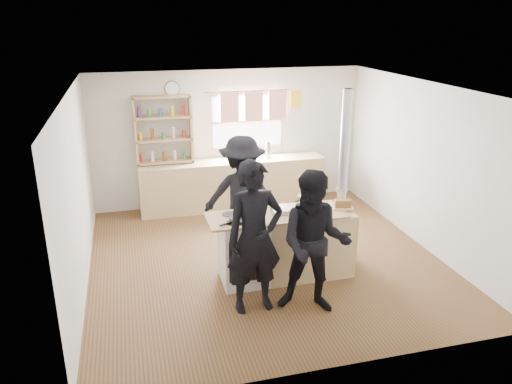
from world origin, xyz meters
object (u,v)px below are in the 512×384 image
Objects in this scene: person_far at (242,196)px; stockpot_stove at (255,206)px; cooking_island at (286,245)px; person_near_right at (315,243)px; stockpot_counter at (307,202)px; bread_board at (342,205)px; flue_heater at (340,219)px; thermos at (268,150)px; person_near_left at (255,238)px; roast_tray at (285,209)px; skillet_greens at (241,219)px.

stockpot_stove is at bearing 109.42° from person_far.
cooking_island is 0.97m from person_near_right.
bread_board is at bearing -13.39° from stockpot_counter.
flue_heater reaches higher than stockpot_stove.
stockpot_counter is 0.11× the size of flue_heater.
thermos is at bearing 97.79° from flue_heater.
person_near_left is 1.06× the size of person_near_right.
roast_tray is 0.33m from stockpot_counter.
stockpot_counter is at bearing -165.57° from flue_heater.
flue_heater is 1.40m from person_near_right.
thermos is at bearing 95.12° from bread_board.
person_near_left is at bearing -108.50° from thermos.
stockpot_stove is 0.79× the size of stockpot_counter.
person_near_right reaches higher than skillet_greens.
person_far is (-0.93, -1.87, -0.15)m from thermos.
stockpot_counter is 1.20m from person_near_left.
stockpot_counter is at bearing -5.84° from stockpot_stove.
stockpot_counter is 0.87× the size of bread_board.
thermos is 2.88m from cooking_island.
skillet_greens is at bearing -168.30° from stockpot_counter.
bread_board is at bearing 161.01° from person_far.
stockpot_stove is 0.68× the size of bread_board.
flue_heater reaches higher than roast_tray.
skillet_greens is 1.05m from person_near_right.
person_near_right is at bearing -130.29° from bread_board.
cooking_island is at bearing 132.50° from person_far.
person_near_left is at bearing -130.30° from roast_tray.
person_far reaches higher than thermos.
roast_tray is at bearing -171.89° from stockpot_counter.
roast_tray is 0.94m from person_near_left.
thermos reaches higher than cooking_island.
flue_heater is at bearing 12.15° from roast_tray.
stockpot_counter is 0.48m from bread_board.
roast_tray is at bearing 45.13° from person_near_left.
stockpot_stove is (0.26, 0.27, 0.05)m from skillet_greens.
skillet_greens is 1.84× the size of stockpot_stove.
flue_heater is at bearing 26.62° from person_near_left.
person_near_right is (0.67, -0.21, -0.05)m from person_near_left.
person_far is at bearing 90.70° from stockpot_stove.
roast_tray is at bearing -17.36° from stockpot_stove.
person_near_left reaches higher than cooking_island.
cooking_island is at bearing 116.59° from person_near_right.
person_near_right is (0.07, -0.92, -0.08)m from roast_tray.
person_near_right is at bearing -85.85° from roast_tray.
person_near_left reaches higher than person_near_right.
person_near_left is 0.71m from person_near_right.
thermos is at bearing -97.76° from person_far.
person_far is (-0.45, 1.77, 0.01)m from person_near_right.
person_far is (-1.18, 0.91, -0.08)m from bread_board.
stockpot_counter is at bearing 11.70° from skillet_greens.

